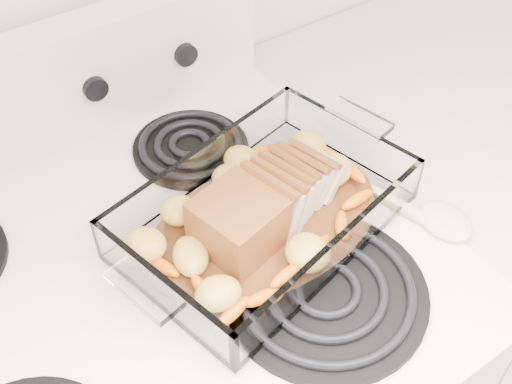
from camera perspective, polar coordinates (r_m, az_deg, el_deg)
counter_right at (r=1.46m, az=15.31°, el=-6.39°), size 0.58×0.68×0.93m
baking_dish at (r=0.83m, az=0.79°, el=-2.21°), size 0.36×0.24×0.07m
pork_roast at (r=0.81m, az=0.06°, el=-1.41°), size 0.21×0.09×0.08m
roast_vegetables at (r=0.84m, az=-0.71°, el=-0.61°), size 0.33×0.18×0.04m
wooden_spoon at (r=0.89m, az=13.09°, el=-0.99°), size 0.12×0.27×0.02m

